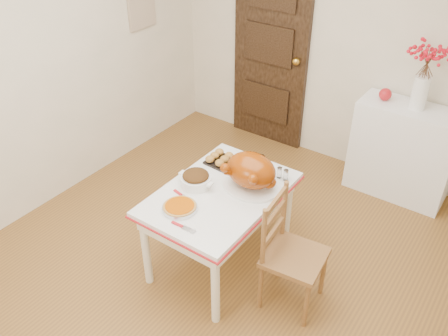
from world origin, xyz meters
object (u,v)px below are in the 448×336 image
Objects in this scene: kitchen_table at (220,227)px; turkey_platter at (251,172)px; sideboard at (402,152)px; chair_oak at (295,255)px; pumpkin_pie at (180,207)px.

kitchen_table is 0.53m from turkey_platter.
turkey_platter reaches higher than kitchen_table.
chair_oak reaches higher than sideboard.
chair_oak is (0.65, -0.03, 0.11)m from kitchen_table.
kitchen_table is 4.78× the size of pumpkin_pie.
turkey_platter is at bearing 62.35° from pumpkin_pie.
sideboard is 1.73m from turkey_platter.
kitchen_table is at bearing -115.57° from sideboard.
turkey_platter reaches higher than sideboard.
turkey_platter is at bearing 62.04° from chair_oak.
pumpkin_pie is at bearing -108.01° from kitchen_table.
pumpkin_pie is at bearing -135.39° from turkey_platter.
pumpkin_pie is (-0.26, -0.50, -0.11)m from turkey_platter.
chair_oak is at bearing -95.57° from sideboard.
kitchen_table is 1.28× the size of chair_oak.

